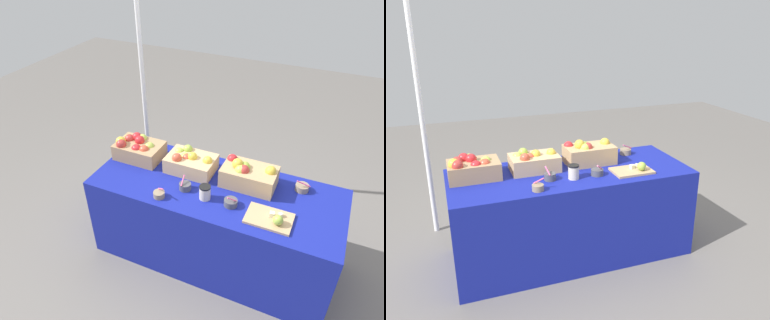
{
  "view_description": "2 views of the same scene",
  "coord_description": "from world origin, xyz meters",
  "views": [
    {
      "loc": [
        0.71,
        -2.01,
        2.44
      ],
      "look_at": [
        -0.19,
        -0.02,
        0.94
      ],
      "focal_mm": 33.55,
      "sensor_mm": 36.0,
      "label": 1
    },
    {
      "loc": [
        -0.95,
        -2.81,
        1.9
      ],
      "look_at": [
        0.05,
        -0.04,
        0.84
      ],
      "focal_mm": 37.44,
      "sensor_mm": 36.0,
      "label": 2
    }
  ],
  "objects": [
    {
      "name": "sample_bowl_mid",
      "position": [
        0.17,
        -0.16,
        0.77
      ],
      "size": [
        0.1,
        0.1,
        0.1
      ],
      "color": "#4C4C51",
      "rests_on": "table"
    },
    {
      "name": "apple_crate_left",
      "position": [
        -0.74,
        0.11,
        0.83
      ],
      "size": [
        0.38,
        0.27,
        0.19
      ],
      "color": "tan",
      "rests_on": "table"
    },
    {
      "name": "ground_plane",
      "position": [
        0.0,
        0.0,
        0.0
      ],
      "size": [
        10.0,
        10.0,
        0.0
      ],
      "primitive_type": "plane",
      "color": "slate"
    },
    {
      "name": "apple_crate_middle",
      "position": [
        -0.27,
        0.12,
        0.82
      ],
      "size": [
        0.38,
        0.26,
        0.18
      ],
      "color": "tan",
      "rests_on": "table"
    },
    {
      "name": "tent_pole",
      "position": [
        -1.07,
        0.77,
        1.11
      ],
      "size": [
        0.04,
        0.04,
        2.23
      ],
      "primitive_type": "cylinder",
      "color": "white",
      "rests_on": "ground_plane"
    },
    {
      "name": "cutting_board_front",
      "position": [
        0.47,
        -0.19,
        0.76
      ],
      "size": [
        0.31,
        0.21,
        0.09
      ],
      "color": "tan",
      "rests_on": "table"
    },
    {
      "name": "table",
      "position": [
        0.0,
        0.0,
        0.37
      ],
      "size": [
        1.9,
        0.76,
        0.74
      ],
      "primitive_type": "cube",
      "color": "navy",
      "rests_on": "ground_plane"
    },
    {
      "name": "coffee_cup",
      "position": [
        -0.03,
        -0.16,
        0.8
      ],
      "size": [
        0.08,
        0.08,
        0.11
      ],
      "color": "beige",
      "rests_on": "table"
    },
    {
      "name": "sample_bowl_extra",
      "position": [
        0.6,
        0.22,
        0.77
      ],
      "size": [
        0.11,
        0.1,
        0.1
      ],
      "color": "gray",
      "rests_on": "table"
    },
    {
      "name": "sample_bowl_far",
      "position": [
        -0.2,
        -0.12,
        0.77
      ],
      "size": [
        0.09,
        0.09,
        0.1
      ],
      "color": "#4C4C51",
      "rests_on": "table"
    },
    {
      "name": "sample_bowl_near",
      "position": [
        -0.34,
        -0.28,
        0.76
      ],
      "size": [
        0.09,
        0.09,
        0.1
      ],
      "color": "gray",
      "rests_on": "table"
    },
    {
      "name": "apple_crate_right",
      "position": [
        0.21,
        0.12,
        0.83
      ],
      "size": [
        0.4,
        0.25,
        0.22
      ],
      "color": "tan",
      "rests_on": "table"
    }
  ]
}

